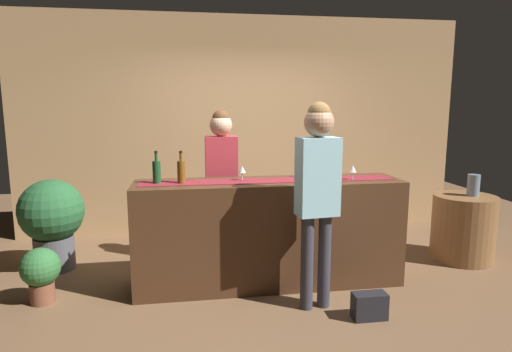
{
  "coord_description": "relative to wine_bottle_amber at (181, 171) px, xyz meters",
  "views": [
    {
      "loc": [
        -0.76,
        -4.02,
        1.76
      ],
      "look_at": [
        -0.13,
        0.0,
        1.08
      ],
      "focal_mm": 30.61,
      "sensor_mm": 36.0,
      "label": 1
    }
  ],
  "objects": [
    {
      "name": "wine_bottle_green",
      "position": [
        -0.22,
        0.03,
        0.0
      ],
      "size": [
        0.07,
        0.07,
        0.3
      ],
      "color": "#194723",
      "rests_on": "bar_counter"
    },
    {
      "name": "bartender",
      "position": [
        0.41,
        0.59,
        -0.1
      ],
      "size": [
        0.34,
        0.24,
        1.69
      ],
      "rotation": [
        0.0,
        0.0,
        3.13
      ],
      "color": "#26262B",
      "rests_on": "ground"
    },
    {
      "name": "handbag",
      "position": [
        1.51,
        -0.84,
        -1.03
      ],
      "size": [
        0.28,
        0.14,
        0.22
      ],
      "primitive_type": "cube",
      "color": "black",
      "rests_on": "ground"
    },
    {
      "name": "potted_plant_tall",
      "position": [
        -1.37,
        0.73,
        -0.58
      ],
      "size": [
        0.66,
        0.66,
        0.97
      ],
      "color": "#4C4C51",
      "rests_on": "ground"
    },
    {
      "name": "customer_sipping",
      "position": [
        1.12,
        -0.57,
        -0.03
      ],
      "size": [
        0.36,
        0.25,
        1.77
      ],
      "rotation": [
        0.0,
        0.0,
        0.11
      ],
      "color": "#33333D",
      "rests_on": "ground"
    },
    {
      "name": "round_side_table",
      "position": [
        3.11,
        0.32,
        -0.77
      ],
      "size": [
        0.68,
        0.68,
        0.74
      ],
      "primitive_type": "cylinder",
      "color": "brown",
      "rests_on": "ground"
    },
    {
      "name": "bar_counter",
      "position": [
        0.82,
        0.01,
        -0.63
      ],
      "size": [
        2.56,
        0.6,
        1.03
      ],
      "primitive_type": "cube",
      "color": "#472B19",
      "rests_on": "ground"
    },
    {
      "name": "wine_glass_mid_counter",
      "position": [
        0.57,
        0.05,
        -0.01
      ],
      "size": [
        0.07,
        0.07,
        0.14
      ],
      "color": "silver",
      "rests_on": "bar_counter"
    },
    {
      "name": "ground_plane",
      "position": [
        0.82,
        0.01,
        -1.14
      ],
      "size": [
        10.0,
        10.0,
        0.0
      ],
      "primitive_type": "plane",
      "color": "brown"
    },
    {
      "name": "back_wall",
      "position": [
        0.82,
        1.91,
        0.31
      ],
      "size": [
        6.0,
        0.12,
        2.9
      ],
      "primitive_type": "cube",
      "color": "tan",
      "rests_on": "ground"
    },
    {
      "name": "wine_glass_near_customer",
      "position": [
        1.62,
        -0.08,
        -0.01
      ],
      "size": [
        0.07,
        0.07,
        0.14
      ],
      "color": "silver",
      "rests_on": "bar_counter"
    },
    {
      "name": "potted_plant_small",
      "position": [
        -1.25,
        -0.1,
        -0.85
      ],
      "size": [
        0.34,
        0.34,
        0.5
      ],
      "color": "brown",
      "rests_on": "ground"
    },
    {
      "name": "counter_runner_cloth",
      "position": [
        0.82,
        0.01,
        -0.11
      ],
      "size": [
        2.43,
        0.28,
        0.01
      ],
      "primitive_type": "cube",
      "color": "maroon",
      "rests_on": "bar_counter"
    },
    {
      "name": "wine_bottle_amber",
      "position": [
        0.0,
        0.0,
        0.0
      ],
      "size": [
        0.07,
        0.07,
        0.3
      ],
      "color": "brown",
      "rests_on": "bar_counter"
    },
    {
      "name": "vase_on_side_table",
      "position": [
        3.18,
        0.3,
        -0.28
      ],
      "size": [
        0.13,
        0.13,
        0.24
      ],
      "primitive_type": "cylinder",
      "color": "slate",
      "rests_on": "round_side_table"
    },
    {
      "name": "wine_bottle_clear",
      "position": [
        1.34,
        0.07,
        0.0
      ],
      "size": [
        0.07,
        0.07,
        0.3
      ],
      "color": "#B2C6C1",
      "rests_on": "bar_counter"
    }
  ]
}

